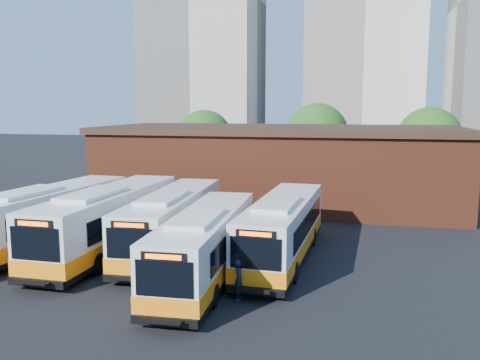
% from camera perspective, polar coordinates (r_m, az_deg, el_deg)
% --- Properties ---
extents(ground, '(220.00, 220.00, 0.00)m').
position_cam_1_polar(ground, '(23.32, -3.14, -11.83)').
color(ground, black).
extents(bus_farwest, '(3.96, 13.26, 3.57)m').
position_cam_1_polar(bus_farwest, '(30.84, -20.91, -4.24)').
color(bus_farwest, silver).
rests_on(bus_farwest, ground).
extents(bus_west, '(3.03, 13.49, 3.66)m').
position_cam_1_polar(bus_west, '(28.88, -14.51, -4.69)').
color(bus_west, silver).
rests_on(bus_west, ground).
extents(bus_midwest, '(3.20, 12.71, 3.43)m').
position_cam_1_polar(bus_midwest, '(28.45, -7.59, -4.90)').
color(bus_midwest, silver).
rests_on(bus_midwest, ground).
extents(bus_mideast, '(3.00, 12.32, 3.33)m').
position_cam_1_polar(bus_mideast, '(23.84, -3.87, -7.56)').
color(bus_mideast, silver).
rests_on(bus_mideast, ground).
extents(bus_east, '(3.15, 12.53, 3.38)m').
position_cam_1_polar(bus_east, '(26.75, 4.83, -5.76)').
color(bus_east, silver).
rests_on(bus_east, ground).
extents(transit_worker, '(0.45, 0.65, 1.72)m').
position_cam_1_polar(transit_worker, '(21.55, -0.10, -11.10)').
color(transit_worker, black).
rests_on(transit_worker, ground).
extents(depot_building, '(28.60, 12.60, 6.40)m').
position_cam_1_polar(depot_building, '(41.76, 4.41, 1.71)').
color(depot_building, maroon).
rests_on(depot_building, ground).
extents(tree_west, '(6.00, 6.00, 7.65)m').
position_cam_1_polar(tree_west, '(55.53, -4.00, 4.77)').
color(tree_west, '#382314').
rests_on(tree_west, ground).
extents(tree_mid, '(6.56, 6.56, 8.36)m').
position_cam_1_polar(tree_mid, '(55.26, 8.66, 5.13)').
color(tree_mid, '#382314').
rests_on(tree_mid, ground).
extents(tree_east, '(6.24, 6.24, 7.96)m').
position_cam_1_polar(tree_east, '(52.59, 20.47, 4.28)').
color(tree_east, '#382314').
rests_on(tree_east, ground).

